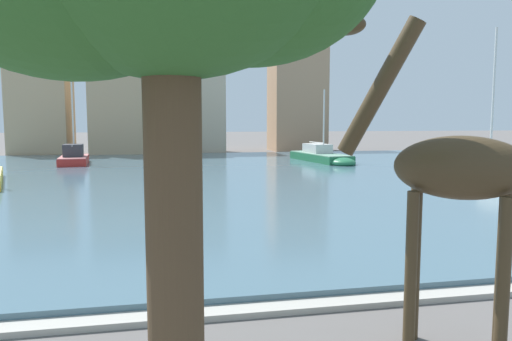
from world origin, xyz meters
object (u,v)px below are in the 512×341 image
(sailboat_green, at_px, (323,158))
(sailboat_white, at_px, (489,176))
(giraffe_statue, at_px, (449,174))
(sailboat_red, at_px, (74,159))

(sailboat_green, height_order, sailboat_white, sailboat_white)
(giraffe_statue, height_order, sailboat_white, sailboat_white)
(giraffe_statue, height_order, sailboat_red, sailboat_red)
(sailboat_green, distance_m, sailboat_red, 19.53)
(sailboat_red, bearing_deg, sailboat_green, -6.35)
(giraffe_statue, xyz_separation_m, sailboat_white, (13.11, 16.16, -2.17))
(sailboat_white, xyz_separation_m, sailboat_red, (-23.89, 16.05, 0.02))
(sailboat_red, bearing_deg, giraffe_statue, -71.50)
(sailboat_white, bearing_deg, sailboat_green, 107.89)
(sailboat_white, distance_m, sailboat_red, 28.78)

